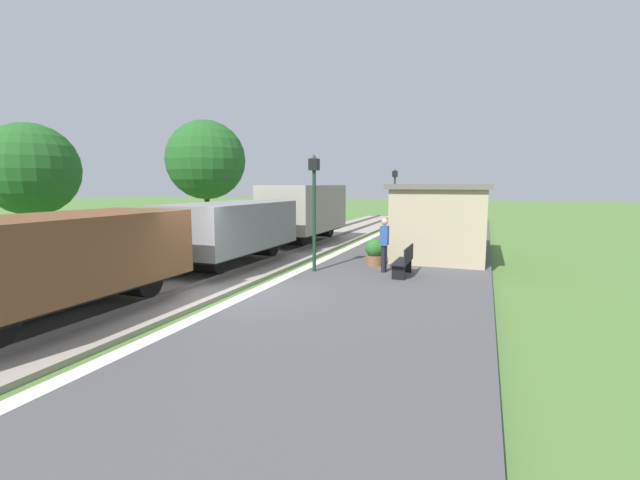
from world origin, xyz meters
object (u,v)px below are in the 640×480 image
object	(u,v)px
tree_trackside_far	(206,160)
lamp_post_far	(395,188)
tree_trackside_mid	(30,170)
lamp_post_near	(314,191)
person_waiting	(384,243)
station_hut	(443,219)
freight_train	(239,226)
bench_near_hut	(405,261)
potted_planter	(374,252)

from	to	relation	value
tree_trackside_far	lamp_post_far	bearing A→B (deg)	33.29
tree_trackside_mid	lamp_post_near	bearing A→B (deg)	5.36
tree_trackside_far	tree_trackside_mid	bearing A→B (deg)	-105.37
tree_trackside_mid	person_waiting	bearing A→B (deg)	7.44
station_hut	lamp_post_far	xyz separation A→B (m)	(-3.53, 8.12, 1.15)
lamp_post_near	lamp_post_far	xyz separation A→B (m)	(0.00, 12.92, 0.00)
tree_trackside_mid	tree_trackside_far	world-z (taller)	tree_trackside_far
freight_train	lamp_post_far	size ratio (longest dim) A/B	5.24
freight_train	tree_trackside_mid	distance (m)	8.44
freight_train	bench_near_hut	bearing A→B (deg)	-5.42
bench_near_hut	lamp_post_far	xyz separation A→B (m)	(-2.83, 12.63, 2.08)
bench_near_hut	tree_trackside_mid	size ratio (longest dim) A/B	0.28
lamp_post_near	tree_trackside_mid	bearing A→B (deg)	-174.64
person_waiting	potted_planter	bearing A→B (deg)	-64.19
lamp_post_far	tree_trackside_mid	size ratio (longest dim) A/B	0.69
lamp_post_near	tree_trackside_far	bearing A→B (deg)	142.17
person_waiting	potted_planter	world-z (taller)	person_waiting
freight_train	potted_planter	distance (m)	4.96
station_hut	potted_planter	world-z (taller)	station_hut
bench_near_hut	person_waiting	xyz separation A→B (m)	(-0.72, 0.40, 0.46)
lamp_post_far	tree_trackside_far	world-z (taller)	tree_trackside_far
station_hut	freight_train	bearing A→B (deg)	-149.94
potted_planter	lamp_post_far	distance (m)	11.53
lamp_post_near	tree_trackside_far	distance (m)	11.51
potted_planter	lamp_post_far	size ratio (longest dim) A/B	0.25
lamp_post_near	tree_trackside_mid	size ratio (longest dim) A/B	0.69
lamp_post_near	potted_planter	bearing A→B (deg)	47.19
tree_trackside_mid	station_hut	bearing A→B (deg)	21.64
potted_planter	tree_trackside_mid	bearing A→B (deg)	-167.93
bench_near_hut	tree_trackside_far	world-z (taller)	tree_trackside_far
bench_near_hut	lamp_post_far	distance (m)	13.11
person_waiting	tree_trackside_mid	distance (m)	13.66
person_waiting	tree_trackside_far	size ratio (longest dim) A/B	0.27
bench_near_hut	lamp_post_near	distance (m)	3.53
person_waiting	tree_trackside_far	bearing A→B (deg)	-32.98
freight_train	tree_trackside_mid	world-z (taller)	tree_trackside_mid
person_waiting	lamp_post_far	size ratio (longest dim) A/B	0.46
potted_planter	tree_trackside_far	size ratio (longest dim) A/B	0.14
tree_trackside_mid	tree_trackside_far	size ratio (longest dim) A/B	0.83
station_hut	person_waiting	world-z (taller)	station_hut
station_hut	tree_trackside_far	bearing A→B (deg)	170.06
person_waiting	tree_trackside_far	distance (m)	13.17
bench_near_hut	potted_planter	world-z (taller)	potted_planter
bench_near_hut	tree_trackside_far	xyz separation A→B (m)	(-11.85, 6.71, 3.59)
lamp_post_near	station_hut	bearing A→B (deg)	53.68
potted_planter	tree_trackside_mid	size ratio (longest dim) A/B	0.17
station_hut	lamp_post_far	bearing A→B (deg)	113.51
bench_near_hut	tree_trackside_far	distance (m)	14.08
person_waiting	bench_near_hut	bearing A→B (deg)	147.61
station_hut	tree_trackside_far	size ratio (longest dim) A/B	0.90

